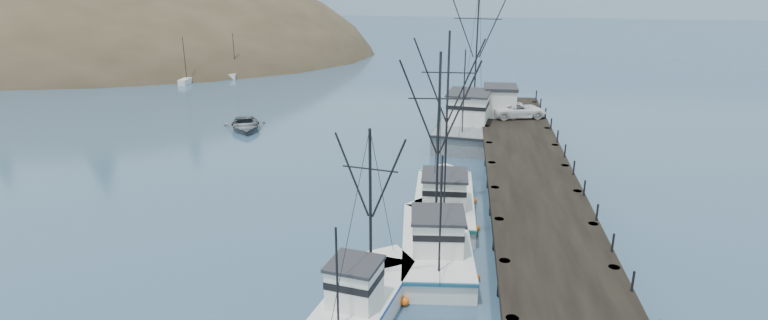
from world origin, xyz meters
TOP-DOWN VIEW (x-y plane):
  - ground at (0.00, 0.00)m, footprint 400.00×400.00m
  - pier at (14.00, 16.00)m, footprint 6.00×44.00m
  - headland at (-74.95, 78.61)m, footprint 134.80×78.00m
  - distant_ridge at (10.00, 170.00)m, footprint 360.00×40.00m
  - distant_ridge_far at (-40.00, 185.00)m, footprint 180.00×25.00m
  - moored_sailboats at (-33.10, 56.54)m, footprint 21.25×16.57m
  - trawler_near at (7.87, 4.96)m, footprint 4.57×11.73m
  - trawler_mid at (4.78, -1.26)m, footprint 4.54×9.10m
  - trawler_far at (8.13, 11.21)m, footprint 4.10×11.96m
  - work_vessel at (10.07, 30.27)m, footprint 7.05×17.09m
  - pier_shed at (12.70, 30.11)m, footprint 3.00×3.20m
  - pickup_truck at (14.42, 29.43)m, footprint 5.46×3.51m
  - motorboat at (-12.04, 29.05)m, footprint 6.10×7.04m

SIDE VIEW (x-z plane):
  - headland at x=-74.95m, z-range -30.05..20.95m
  - ground at x=0.00m, z-range 0.00..0.00m
  - distant_ridge at x=10.00m, z-range -13.00..13.00m
  - distant_ridge_far at x=-40.00m, z-range -9.00..9.00m
  - motorboat at x=-12.04m, z-range -0.61..0.61m
  - moored_sailboats at x=-33.10m, z-range -2.84..3.51m
  - trawler_mid at x=4.78m, z-range -3.82..5.45m
  - trawler_near at x=7.87m, z-range -5.07..6.71m
  - trawler_far at x=8.13m, z-range -5.26..6.90m
  - work_vessel at x=10.07m, z-range -5.78..8.24m
  - pier at x=14.00m, z-range 0.69..2.69m
  - pickup_truck at x=14.42m, z-range 2.00..3.40m
  - pier_shed at x=12.70m, z-range 2.02..4.82m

